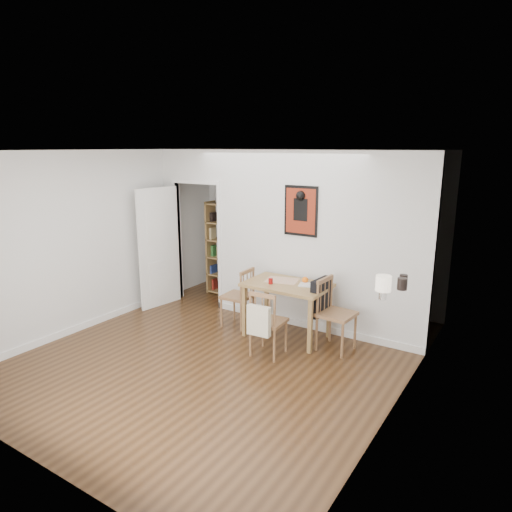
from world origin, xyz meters
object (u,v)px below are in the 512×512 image
Objects in this scene: orange_fruit at (305,280)px; ceramic_jar_b at (403,280)px; bookshelf at (226,250)px; chair_front at (268,322)px; mantel_lamp at (383,285)px; dining_table at (287,290)px; notebook at (309,285)px; red_glass at (271,281)px; chair_left at (237,297)px; ceramic_jar_a at (402,284)px; chair_right at (335,313)px; fireplace at (398,339)px.

ceramic_jar_b is (1.48, -0.56, 0.38)m from orange_fruit.
orange_fruit is (2.06, -0.93, -0.00)m from bookshelf.
mantel_lamp is at bearing -13.95° from chair_front.
notebook is (0.30, 0.08, 0.10)m from dining_table.
red_glass is at bearing -144.06° from dining_table.
red_glass is at bearing -142.11° from orange_fruit.
bookshelf is 6.91× the size of mantel_lamp.
notebook is at bearing 160.68° from ceramic_jar_b.
orange_fruit is at bearing 142.52° from notebook.
chair_left is 1.19m from notebook.
ceramic_jar_b is (-0.04, 0.20, -0.01)m from ceramic_jar_a.
mantel_lamp is (0.91, -1.01, 0.81)m from chair_right.
chair_right reaches higher than orange_fruit.
ceramic_jar_a is at bearing -13.73° from red_glass.
orange_fruit is 1.75m from ceramic_jar_a.
orange_fruit is 0.36× the size of mantel_lamp.
chair_right reaches higher than dining_table.
notebook is 1.81m from mantel_lamp.
ceramic_jar_a reaches higher than orange_fruit.
chair_front is at bearing -178.71° from ceramic_jar_a.
chair_right is at bearing -12.70° from notebook.
mantel_lamp is (3.51, -2.12, 0.48)m from bookshelf.
bookshelf is 2.26m from orange_fruit.
mantel_lamp is 0.44m from ceramic_jar_a.
mantel_lamp is (1.34, -1.11, 0.52)m from notebook.
chair_left is 3.69× the size of mantel_lamp.
mantel_lamp reaches higher than chair_left.
bookshelf reaches higher than chair_left.
chair_left is at bearing 166.24° from fireplace.
chair_right is 0.78× the size of fireplace.
chair_left reaches higher than red_glass.
bookshelf reaches higher than chair_front.
ceramic_jar_b is at bearing -8.11° from red_glass.
chair_right is at bearing 147.27° from fireplace.
chair_front is (0.91, -0.61, -0.00)m from chair_left.
bookshelf is 6.06× the size of notebook.
fireplace is at bearing -28.07° from orange_fruit.
ceramic_jar_a is (1.41, -0.68, 0.43)m from notebook.
mantel_lamp is at bearing -32.00° from dining_table.
red_glass is at bearing -172.70° from chair_right.
chair_front is 11.04× the size of red_glass.
fireplace is 1.61m from notebook.
red_glass reaches higher than dining_table.
chair_front is 0.68m from red_glass.
ceramic_jar_b is (1.37, -0.48, 0.42)m from notebook.
ceramic_jar_a is at bearing 79.96° from mantel_lamp.
notebook is at bearing 154.28° from ceramic_jar_a.
dining_table is at bearing -165.13° from notebook.
fireplace is at bearing -15.16° from red_glass.
chair_right is 1.10× the size of chair_front.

